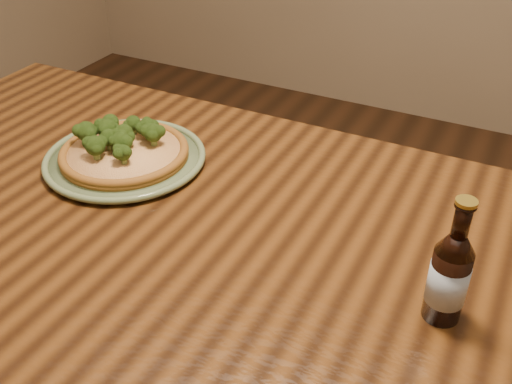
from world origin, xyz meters
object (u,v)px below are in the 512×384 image
at_px(plate, 125,158).
at_px(pizza, 123,149).
at_px(beer_bottle, 449,276).
at_px(table, 201,273).

bearing_deg(plate, pizza, 155.45).
distance_m(pizza, beer_bottle, 0.68).
bearing_deg(pizza, beer_bottle, -11.96).
xyz_separation_m(table, pizza, (-0.25, 0.13, 0.12)).
height_order(pizza, beer_bottle, beer_bottle).
bearing_deg(pizza, plate, -24.55).
height_order(plate, pizza, pizza).
height_order(table, pizza, pizza).
distance_m(plate, beer_bottle, 0.68).
height_order(plate, beer_bottle, beer_bottle).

